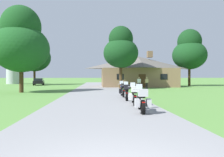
{
  "coord_description": "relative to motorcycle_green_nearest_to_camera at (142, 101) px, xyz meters",
  "views": [
    {
      "loc": [
        -0.25,
        -3.29,
        1.74
      ],
      "look_at": [
        1.26,
        17.55,
        1.54
      ],
      "focal_mm": 33.77,
      "sensor_mm": 36.0,
      "label": 1
    }
  ],
  "objects": [
    {
      "name": "ground_plane",
      "position": [
        -1.85,
        13.58,
        -0.61
      ],
      "size": [
        500.0,
        500.0,
        0.0
      ],
      "primitive_type": "plane",
      "color": "#56893D"
    },
    {
      "name": "asphalt_driveway",
      "position": [
        -1.85,
        11.58,
        -0.58
      ],
      "size": [
        6.4,
        80.0,
        0.06
      ],
      "primitive_type": "cube",
      "color": "gray",
      "rests_on": "ground"
    },
    {
      "name": "motorcycle_green_nearest_to_camera",
      "position": [
        0.0,
        0.0,
        0.0
      ],
      "size": [
        0.83,
        2.08,
        1.3
      ],
      "rotation": [
        0.0,
        0.0,
        -0.09
      ],
      "color": "black",
      "rests_on": "asphalt_driveway"
    },
    {
      "name": "motorcycle_red_second_in_row",
      "position": [
        0.13,
        2.69,
        0.0
      ],
      "size": [
        0.83,
        2.08,
        1.3
      ],
      "rotation": [
        0.0,
        0.0,
        -0.09
      ],
      "color": "black",
      "rests_on": "asphalt_driveway"
    },
    {
      "name": "motorcycle_green_third_in_row",
      "position": [
        0.03,
        5.29,
        0.01
      ],
      "size": [
        0.7,
        2.08,
        1.3
      ],
      "rotation": [
        0.0,
        0.0,
        -0.11
      ],
      "color": "black",
      "rests_on": "asphalt_driveway"
    },
    {
      "name": "motorcycle_blue_farthest_in_row",
      "position": [
        0.07,
        7.65,
        0.0
      ],
      "size": [
        0.72,
        2.08,
        1.3
      ],
      "rotation": [
        0.0,
        0.0,
        0.0
      ],
      "color": "black",
      "rests_on": "asphalt_driveway"
    },
    {
      "name": "stone_lodge",
      "position": [
        4.98,
        26.66,
        2.11
      ],
      "size": [
        13.04,
        8.56,
        6.18
      ],
      "color": "#896B4C",
      "rests_on": "ground"
    },
    {
      "name": "bystander_tan_shirt_near_lodge",
      "position": [
        4.87,
        19.3,
        0.34
      ],
      "size": [
        0.52,
        0.33,
        1.69
      ],
      "rotation": [
        0.0,
        0.0,
        3.49
      ],
      "color": "black",
      "rests_on": "ground"
    },
    {
      "name": "bystander_white_shirt_beside_signpost",
      "position": [
        3.88,
        19.7,
        0.32
      ],
      "size": [
        0.49,
        0.37,
        1.67
      ],
      "rotation": [
        0.0,
        0.0,
        2.63
      ],
      "color": "black",
      "rests_on": "ground"
    },
    {
      "name": "tree_by_lodge_front",
      "position": [
        1.28,
        19.69,
        5.0
      ],
      "size": [
        4.89,
        4.89,
        8.82
      ],
      "color": "#422D19",
      "rests_on": "ground"
    },
    {
      "name": "tree_right_of_lodge",
      "position": [
        14.94,
        27.94,
        5.8
      ],
      "size": [
        6.17,
        6.17,
        10.46
      ],
      "color": "#422D19",
      "rests_on": "ground"
    },
    {
      "name": "tree_left_near",
      "position": [
        -10.28,
        13.83,
        4.88
      ],
      "size": [
        6.02,
        6.02,
        9.43
      ],
      "color": "#422D19",
      "rests_on": "ground"
    },
    {
      "name": "tree_left_far",
      "position": [
        -15.04,
        35.14,
        5.83
      ],
      "size": [
        6.64,
        6.64,
        10.79
      ],
      "color": "#422D19",
      "rests_on": "ground"
    },
    {
      "name": "metal_silo_distant",
      "position": [
        -21.83,
        41.39,
        3.55
      ],
      "size": [
        2.95,
        2.95,
        8.3
      ],
      "color": "#B2B7BC",
      "rests_on": "ground"
    },
    {
      "name": "parked_black_suv_far_left",
      "position": [
        -13.7,
        33.39,
        0.17
      ],
      "size": [
        2.63,
        4.85,
        1.4
      ],
      "rotation": [
        0.0,
        0.0,
        0.18
      ],
      "color": "black",
      "rests_on": "ground"
    }
  ]
}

